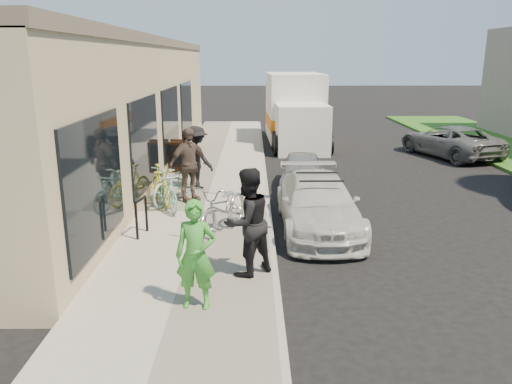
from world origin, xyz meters
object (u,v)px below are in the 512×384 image
object	(u,v)px
far_car_gray	(450,141)
bystander_a	(196,158)
sedan_white	(318,204)
cruiser_bike_c	(161,185)
tandem_bike	(224,209)
sandwich_board	(178,156)
moving_truck	(295,113)
bystander_b	(188,165)
sedan_silver	(302,171)
man_standing	(247,222)
cruiser_bike_a	(167,191)
woman_rider	(196,255)
bike_rack	(141,213)
cruiser_bike_b	(175,183)

from	to	relation	value
far_car_gray	bystander_a	xyz separation A→B (m)	(-8.97, -5.26, 0.41)
sedan_white	cruiser_bike_c	distance (m)	3.96
far_car_gray	tandem_bike	xyz separation A→B (m)	(-8.03, -9.01, 0.11)
sandwich_board	moving_truck	size ratio (longest dim) A/B	0.16
bystander_b	cruiser_bike_c	bearing A→B (deg)	155.33
sandwich_board	far_car_gray	xyz separation A→B (m)	(9.76, 3.30, -0.07)
cruiser_bike_c	bystander_b	size ratio (longest dim) A/B	0.85
moving_truck	far_car_gray	size ratio (longest dim) A/B	1.44
moving_truck	bystander_b	size ratio (longest dim) A/B	3.30
sandwich_board	sedan_silver	distance (m)	4.03
sandwich_board	tandem_bike	size ratio (longest dim) A/B	0.48
moving_truck	man_standing	bearing A→B (deg)	-99.49
sedan_silver	tandem_bike	world-z (taller)	tandem_bike
sedan_white	cruiser_bike_a	world-z (taller)	sedan_white
bystander_a	sandwich_board	bearing A→B (deg)	-29.14
woman_rider	sedan_white	bearing A→B (deg)	64.88
moving_truck	sandwich_board	bearing A→B (deg)	-124.73
sedan_white	cruiser_bike_c	size ratio (longest dim) A/B	2.57
sandwich_board	moving_truck	distance (m)	7.67
bike_rack	woman_rider	distance (m)	3.35
bike_rack	sedan_white	size ratio (longest dim) A/B	0.19
cruiser_bike_a	sandwich_board	bearing A→B (deg)	67.69
sedan_white	cruiser_bike_a	size ratio (longest dim) A/B	2.64
sedan_silver	cruiser_bike_a	world-z (taller)	cruiser_bike_a
bystander_b	tandem_bike	bearing A→B (deg)	-109.07
man_standing	cruiser_bike_c	xyz separation A→B (m)	(-2.17, 4.15, -0.43)
tandem_bike	sedan_white	bearing A→B (deg)	41.85
tandem_bike	cruiser_bike_a	distance (m)	2.26
bike_rack	sedan_white	bearing A→B (deg)	11.92
tandem_bike	bystander_a	bearing A→B (deg)	125.60
moving_truck	bystander_a	size ratio (longest dim) A/B	3.57
cruiser_bike_c	bystander_b	distance (m)	0.83
sandwich_board	sedan_white	bearing A→B (deg)	-47.51
woman_rider	bystander_b	bearing A→B (deg)	103.42
tandem_bike	bystander_b	distance (m)	2.67
moving_truck	bystander_a	world-z (taller)	moving_truck
moving_truck	cruiser_bike_b	world-z (taller)	moving_truck
sandwich_board	bike_rack	bearing A→B (deg)	-83.62
woman_rider	cruiser_bike_c	distance (m)	5.49
bike_rack	moving_truck	world-z (taller)	moving_truck
man_standing	tandem_bike	bearing A→B (deg)	-113.92
tandem_bike	cruiser_bike_b	world-z (taller)	tandem_bike
cruiser_bike_c	woman_rider	bearing A→B (deg)	-98.59
tandem_bike	woman_rider	bearing A→B (deg)	-72.65
sedan_silver	man_standing	xyz separation A→B (m)	(-1.49, -6.07, 0.53)
bike_rack	cruiser_bike_c	xyz separation A→B (m)	(-0.01, 2.28, 0.00)
tandem_bike	man_standing	bearing A→B (deg)	-53.85
tandem_bike	bystander_a	distance (m)	3.88
bike_rack	sedan_white	distance (m)	3.73
sedan_silver	woman_rider	world-z (taller)	woman_rider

